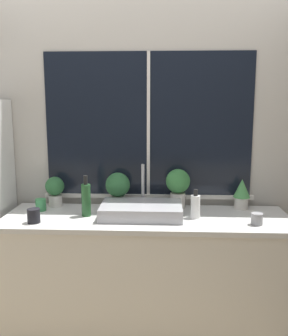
# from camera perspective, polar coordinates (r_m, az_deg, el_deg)

# --- Properties ---
(wall_back) EXTENTS (8.00, 0.09, 2.70)m
(wall_back) POSITION_cam_1_polar(r_m,az_deg,el_deg) (2.96, 0.70, 2.73)
(wall_back) COLOR #BCB7AD
(wall_back) RESTS_ON ground_plane
(counter) EXTENTS (2.04, 0.62, 0.92)m
(counter) POSITION_cam_1_polar(r_m,az_deg,el_deg) (2.86, 0.39, -16.22)
(counter) COLOR silver
(counter) RESTS_ON ground_plane
(sink) EXTENTS (0.57, 0.43, 0.34)m
(sink) POSITION_cam_1_polar(r_m,az_deg,el_deg) (2.68, -0.40, -6.39)
(sink) COLOR #ADADB2
(sink) RESTS_ON counter
(potted_plant_far_left) EXTENTS (0.15, 0.15, 0.23)m
(potted_plant_far_left) POSITION_cam_1_polar(r_m,az_deg,el_deg) (2.99, -13.42, -3.20)
(potted_plant_far_left) COLOR silver
(potted_plant_far_left) RESTS_ON counter
(potted_plant_center_left) EXTENTS (0.19, 0.19, 0.27)m
(potted_plant_center_left) POSITION_cam_1_polar(r_m,az_deg,el_deg) (2.88, -4.02, -2.84)
(potted_plant_center_left) COLOR silver
(potted_plant_center_left) RESTS_ON counter
(potted_plant_center_right) EXTENTS (0.18, 0.18, 0.30)m
(potted_plant_center_right) POSITION_cam_1_polar(r_m,az_deg,el_deg) (2.86, 5.19, -2.58)
(potted_plant_center_right) COLOR silver
(potted_plant_center_right) RESTS_ON counter
(potted_plant_far_right) EXTENTS (0.13, 0.13, 0.23)m
(potted_plant_far_right) POSITION_cam_1_polar(r_m,az_deg,el_deg) (2.94, 14.67, -3.62)
(potted_plant_far_right) COLOR silver
(potted_plant_far_right) RESTS_ON counter
(soap_bottle) EXTENTS (0.07, 0.07, 0.20)m
(soap_bottle) POSITION_cam_1_polar(r_m,az_deg,el_deg) (2.66, 7.84, -5.76)
(soap_bottle) COLOR white
(soap_bottle) RESTS_ON counter
(bottle_tall) EXTENTS (0.07, 0.07, 0.29)m
(bottle_tall) POSITION_cam_1_polar(r_m,az_deg,el_deg) (2.70, -8.82, -4.72)
(bottle_tall) COLOR #235128
(bottle_tall) RESTS_ON counter
(mug_green) EXTENTS (0.08, 0.08, 0.09)m
(mug_green) POSITION_cam_1_polar(r_m,az_deg,el_deg) (2.92, -15.45, -5.43)
(mug_green) COLOR #38844C
(mug_green) RESTS_ON counter
(mug_black) EXTENTS (0.09, 0.09, 0.10)m
(mug_black) POSITION_cam_1_polar(r_m,az_deg,el_deg) (2.64, -16.46, -7.00)
(mug_black) COLOR black
(mug_black) RESTS_ON counter
(mug_grey) EXTENTS (0.08, 0.08, 0.08)m
(mug_grey) POSITION_cam_1_polar(r_m,az_deg,el_deg) (2.61, 16.83, -7.45)
(mug_grey) COLOR gray
(mug_grey) RESTS_ON counter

